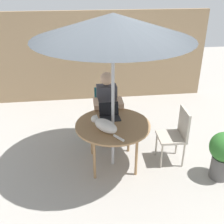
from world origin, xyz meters
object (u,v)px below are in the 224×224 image
at_px(chair_empty, 177,132).
at_px(patio_table, 113,127).
at_px(patio_umbrella, 113,26).
at_px(potted_plant_near_fence, 223,152).
at_px(laptop, 109,113).
at_px(chair_occupied, 106,108).
at_px(person_seated, 107,104).
at_px(cat, 104,125).

bearing_deg(chair_empty, patio_table, 178.04).
distance_m(patio_umbrella, potted_plant_near_fence, 2.31).
height_order(chair_empty, potted_plant_near_fence, chair_empty).
height_order(laptop, potted_plant_near_fence, laptop).
xyz_separation_m(patio_umbrella, chair_occupied, (0.00, 0.91, -1.58)).
xyz_separation_m(laptop, potted_plant_near_fence, (1.53, -0.74, -0.34)).
relative_size(patio_umbrella, potted_plant_near_fence, 3.06).
distance_m(patio_table, chair_occupied, 0.91).
height_order(person_seated, cat, person_seated).
height_order(patio_table, cat, cat).
bearing_deg(chair_empty, chair_occupied, 136.28).
distance_m(patio_table, chair_empty, 0.99).
bearing_deg(chair_occupied, person_seated, -90.00).
height_order(cat, potted_plant_near_fence, cat).
distance_m(patio_umbrella, cat, 1.33).
distance_m(chair_empty, person_seated, 1.27).
bearing_deg(potted_plant_near_fence, chair_empty, 137.98).
height_order(patio_umbrella, cat, patio_umbrella).
relative_size(chair_occupied, laptop, 2.83).
bearing_deg(laptop, potted_plant_near_fence, -25.66).
bearing_deg(laptop, cat, -106.64).
bearing_deg(patio_table, chair_empty, -1.96).
xyz_separation_m(chair_occupied, person_seated, (-0.00, -0.16, 0.17)).
height_order(patio_table, patio_umbrella, patio_umbrella).
distance_m(person_seated, cat, 0.92).
bearing_deg(laptop, patio_table, -84.18).
relative_size(person_seated, laptop, 3.90).
bearing_deg(cat, laptop, 73.36).
xyz_separation_m(chair_empty, cat, (-1.12, -0.13, 0.27)).
bearing_deg(patio_table, potted_plant_near_fence, -18.61).
distance_m(patio_table, laptop, 0.26).
bearing_deg(potted_plant_near_fence, patio_umbrella, 161.39).
bearing_deg(cat, patio_table, 49.14).
xyz_separation_m(patio_table, person_seated, (-0.00, 0.75, 0.04)).
xyz_separation_m(cat, potted_plant_near_fence, (1.65, -0.35, -0.36)).
bearing_deg(cat, person_seated, 81.27).
bearing_deg(potted_plant_near_fence, patio_table, 161.39).
relative_size(chair_empty, laptop, 2.83).
xyz_separation_m(chair_occupied, cat, (-0.14, -1.07, 0.27)).
relative_size(patio_umbrella, chair_occupied, 2.52).
distance_m(chair_empty, potted_plant_near_fence, 0.72).
bearing_deg(cat, chair_occupied, 82.55).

